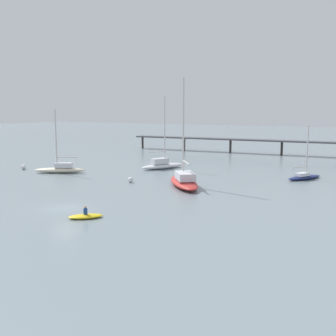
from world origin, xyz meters
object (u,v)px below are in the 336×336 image
sailboat_navy (304,176)px  mooring_buoy_near (130,180)px  dinghy_yellow (86,216)px  sailboat_white (162,164)px  pier (332,136)px  sailboat_red (184,180)px  mooring_buoy_outer (23,167)px  sailboat_cream (60,168)px

sailboat_navy → mooring_buoy_near: bearing=-143.5°
dinghy_yellow → sailboat_white: bearing=108.7°
pier → sailboat_red: sailboat_red is taller
sailboat_red → mooring_buoy_outer: (-29.24, -0.34, -0.42)m
sailboat_navy → pier: bearing=92.5°
sailboat_cream → dinghy_yellow: sailboat_cream is taller
sailboat_navy → mooring_buoy_near: sailboat_navy is taller
sailboat_navy → sailboat_cream: bearing=-158.8°
sailboat_cream → sailboat_navy: size_ratio=1.29×
pier → sailboat_red: (-10.56, -42.81, -3.44)m
pier → sailboat_navy: bearing=-87.5°
sailboat_red → dinghy_yellow: sailboat_red is taller
sailboat_white → mooring_buoy_outer: (-18.79, -12.19, -0.37)m
sailboat_white → sailboat_red: sailboat_red is taller
dinghy_yellow → mooring_buoy_outer: bearing=148.7°
sailboat_cream → sailboat_white: size_ratio=0.82×
sailboat_navy → dinghy_yellow: (-12.28, -31.02, -0.29)m
pier → mooring_buoy_near: (-18.02, -43.98, -3.88)m
sailboat_cream → mooring_buoy_outer: 7.68m
sailboat_white → sailboat_red: bearing=-48.6°
dinghy_yellow → sailboat_red: bearing=88.7°
pier → mooring_buoy_near: bearing=-112.3°
sailboat_cream → mooring_buoy_outer: bearing=-176.2°
mooring_buoy_outer → sailboat_red: bearing=0.7°
dinghy_yellow → mooring_buoy_near: bearing=112.9°
pier → mooring_buoy_outer: 58.83m
pier → sailboat_white: sailboat_white is taller
mooring_buoy_outer → mooring_buoy_near: size_ratio=1.08×
sailboat_red → mooring_buoy_outer: bearing=-179.3°
sailboat_cream → mooring_buoy_outer: (-7.66, -0.51, -0.28)m
pier → mooring_buoy_near: size_ratio=79.49×
sailboat_navy → sailboat_red: size_ratio=0.55×
pier → sailboat_white: (-21.01, -30.96, -3.48)m
sailboat_red → sailboat_cream: bearing=179.5°
pier → sailboat_white: size_ratio=4.96×
mooring_buoy_near → dinghy_yellow: bearing=-67.1°
mooring_buoy_near → sailboat_cream: bearing=174.6°
pier → sailboat_navy: size_ratio=7.82×
sailboat_cream → sailboat_red: bearing=-0.5°
pier → mooring_buoy_near: pier is taller
sailboat_cream → mooring_buoy_near: sailboat_cream is taller
dinghy_yellow → sailboat_cream: bearing=139.6°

